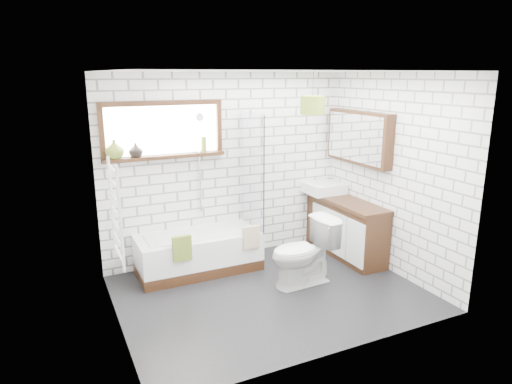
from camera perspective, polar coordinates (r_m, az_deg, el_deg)
name	(u,v)px	position (r m, az deg, el deg)	size (l,w,h in m)	color
floor	(271,293)	(5.44, 1.84, -12.55)	(3.40, 2.60, 0.01)	black
ceiling	(273,71)	(4.85, 2.09, 14.92)	(3.40, 2.60, 0.01)	white
wall_back	(227,168)	(6.16, -3.64, 3.05)	(3.40, 0.01, 2.50)	white
wall_front	(342,223)	(3.93, 10.74, -3.83)	(3.40, 0.01, 2.50)	white
wall_left	(111,208)	(4.50, -17.72, -1.92)	(0.01, 2.60, 2.50)	white
wall_right	(392,175)	(5.96, 16.69, 2.08)	(0.01, 2.60, 2.50)	white
window	(164,130)	(5.77, -11.48, 7.56)	(1.52, 0.16, 0.68)	black
towel_radiator	(116,213)	(4.52, -17.11, -2.47)	(0.06, 0.52, 1.00)	white
mirror_cabinet	(359,137)	(6.29, 12.73, 6.67)	(0.16, 1.20, 0.70)	black
shower_riser	(200,163)	(5.96, -7.07, 3.57)	(0.02, 0.02, 1.30)	silver
bathtub	(199,252)	(5.95, -7.19, -7.51)	(1.55, 0.68, 0.50)	white
shower_screen	(252,171)	(5.92, -0.55, 2.64)	(0.02, 0.72, 1.50)	white
towel_green	(182,248)	(5.48, -9.23, -6.97)	(0.23, 0.06, 0.31)	olive
towel_beige	(251,237)	(5.77, -0.63, -5.66)	(0.22, 0.06, 0.29)	tan
vanity	(346,228)	(6.48, 11.13, -4.42)	(0.45, 1.39, 0.79)	black
basin	(324,188)	(6.68, 8.54, 0.50)	(0.51, 0.45, 0.15)	white
tap	(334,183)	(6.76, 9.68, 1.12)	(0.03, 0.03, 0.17)	silver
toilet	(303,252)	(5.51, 5.93, -7.51)	(0.80, 0.46, 0.82)	white
vase_olive	(115,151)	(5.65, -17.27, 4.94)	(0.22, 0.22, 0.23)	olive
vase_dark	(136,152)	(5.70, -14.79, 4.91)	(0.17, 0.17, 0.17)	black
bottle	(204,146)	(5.91, -6.52, 5.74)	(0.06, 0.06, 0.19)	olive
pendant	(312,105)	(5.77, 7.08, 10.73)	(0.30, 0.30, 0.22)	olive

